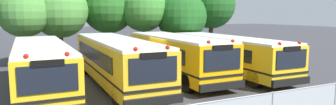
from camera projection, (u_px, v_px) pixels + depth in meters
ground_plane at (146, 80)px, 17.99m from camera, size 160.00×160.00×0.00m
school_bus_0 at (41, 65)px, 15.15m from camera, size 2.51×10.87×2.62m
school_bus_1 at (116, 59)px, 16.89m from camera, size 2.69×11.60×2.70m
school_bus_2 at (176, 55)px, 18.62m from camera, size 2.63×9.92×2.73m
school_bus_3 at (227, 53)px, 20.10m from camera, size 2.69×11.23×2.57m
tree_1 at (25, 11)px, 21.86m from camera, size 3.74×3.74×5.98m
tree_2 at (57, 10)px, 23.51m from camera, size 4.43×4.38×6.43m
tree_3 at (109, 7)px, 26.42m from camera, size 4.66×4.66×6.90m
tree_4 at (143, 8)px, 26.18m from camera, size 4.09×4.09×6.48m
tree_5 at (180, 16)px, 26.85m from camera, size 4.51×4.51×5.98m
tree_6 at (211, 5)px, 29.62m from camera, size 4.70×4.70×7.20m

